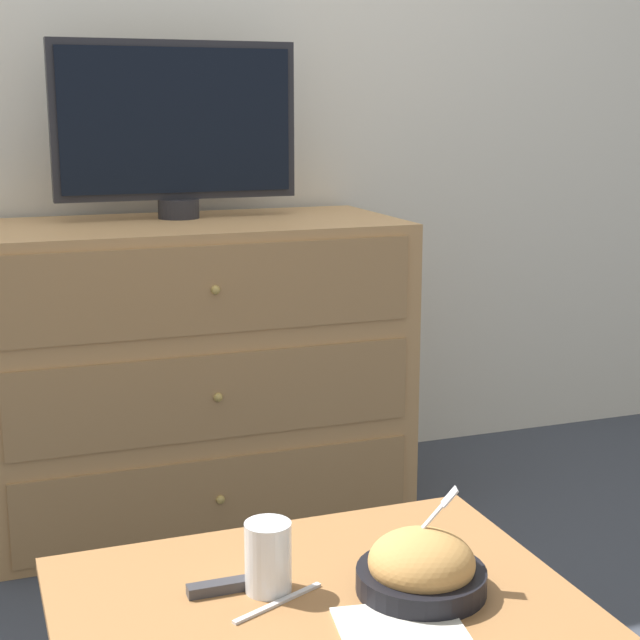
% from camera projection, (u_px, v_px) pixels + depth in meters
% --- Properties ---
extents(ground_plane, '(12.00, 12.00, 0.00)m').
position_uv_depth(ground_plane, '(192.00, 471.00, 3.17)').
color(ground_plane, '#383D47').
extents(wall_back, '(12.00, 0.05, 2.60)m').
position_uv_depth(wall_back, '(178.00, 57.00, 2.91)').
color(wall_back, silver).
rests_on(wall_back, ground_plane).
extents(dresser, '(1.16, 0.57, 0.84)m').
position_uv_depth(dresser, '(194.00, 370.00, 2.78)').
color(dresser, tan).
rests_on(dresser, ground_plane).
extents(tv, '(0.68, 0.12, 0.49)m').
position_uv_depth(tv, '(176.00, 125.00, 2.73)').
color(tv, '#232328').
rests_on(tv, dresser).
extents(coffee_table, '(0.82, 0.62, 0.39)m').
position_uv_depth(coffee_table, '(318.00, 630.00, 1.57)').
color(coffee_table, '#9E6B3D').
rests_on(coffee_table, ground_plane).
extents(takeout_bowl, '(0.21, 0.21, 0.17)m').
position_uv_depth(takeout_bowl, '(421.00, 569.00, 1.58)').
color(takeout_bowl, black).
rests_on(takeout_bowl, coffee_table).
extents(drink_cup, '(0.08, 0.08, 0.12)m').
position_uv_depth(drink_cup, '(268.00, 561.00, 1.58)').
color(drink_cup, '#9E6638').
rests_on(drink_cup, coffee_table).
extents(napkin, '(0.22, 0.22, 0.00)m').
position_uv_depth(napkin, '(404.00, 634.00, 1.46)').
color(napkin, silver).
rests_on(napkin, coffee_table).
extents(knife, '(0.17, 0.08, 0.01)m').
position_uv_depth(knife, '(278.00, 603.00, 1.55)').
color(knife, silver).
rests_on(knife, coffee_table).
extents(remote_control, '(0.13, 0.03, 0.02)m').
position_uv_depth(remote_control, '(227.00, 586.00, 1.59)').
color(remote_control, '#38383D').
rests_on(remote_control, coffee_table).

